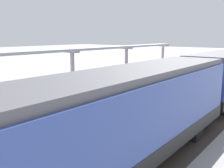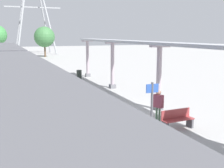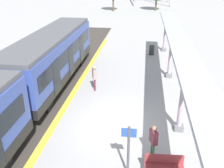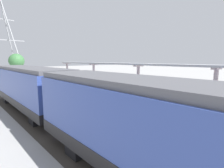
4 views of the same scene
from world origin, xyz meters
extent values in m
plane|color=#9A9998|center=(0.00, 0.00, 0.00)|extent=(176.00, 176.00, 0.00)
cube|color=gold|center=(-3.30, 0.00, 0.00)|extent=(0.36, 34.02, 0.01)
cube|color=#38332D|center=(-5.08, 0.00, 0.00)|extent=(3.20, 46.02, 0.01)
cube|color=black|center=(-3.76, -7.79, 2.25)|extent=(0.03, 10.90, 0.84)
cube|color=black|center=(-3.76, -10.75, 1.69)|extent=(0.04, 1.10, 2.00)
cube|color=black|center=(-3.76, -7.79, 1.69)|extent=(0.04, 1.10, 2.00)
cube|color=black|center=(-3.76, -4.83, 1.69)|extent=(0.04, 1.10, 2.00)
cube|color=black|center=(-5.08, -4.00, 0.32)|extent=(2.21, 0.90, 0.64)
cube|color=#354B98|center=(-5.08, 4.66, 1.94)|extent=(2.60, 11.85, 2.60)
cube|color=black|center=(-5.08, 4.66, 0.92)|extent=(2.63, 11.87, 0.55)
cube|color=#515156|center=(-5.08, 4.66, 3.36)|extent=(2.39, 11.85, 0.24)
cube|color=black|center=(-3.76, 4.66, 2.25)|extent=(0.03, 10.90, 0.84)
cube|color=black|center=(-3.76, 1.69, 1.69)|extent=(0.04, 1.10, 2.00)
cube|color=black|center=(-3.76, 4.66, 1.69)|extent=(0.04, 1.10, 2.00)
cube|color=black|center=(-3.76, 7.62, 1.69)|extent=(0.04, 1.10, 2.00)
cube|color=black|center=(-5.08, 0.86, 0.32)|extent=(2.21, 0.90, 0.64)
cube|color=slate|center=(3.03, -13.34, 0.15)|extent=(0.44, 0.44, 0.30)
cylinder|color=#A796A0|center=(3.03, -13.34, 1.87)|extent=(0.28, 0.28, 3.14)
cube|color=#A796A0|center=(3.03, -13.34, 3.50)|extent=(1.10, 0.36, 0.12)
cube|color=slate|center=(3.03, -6.56, 0.15)|extent=(0.44, 0.44, 0.30)
cylinder|color=#A796A0|center=(3.03, -6.56, 1.87)|extent=(0.28, 0.28, 3.14)
cube|color=#A796A0|center=(3.03, -6.56, 3.50)|extent=(1.10, 0.36, 0.12)
cube|color=slate|center=(3.03, -0.20, 0.15)|extent=(0.44, 0.44, 0.30)
cylinder|color=#A796A0|center=(3.03, -0.20, 1.87)|extent=(0.28, 0.28, 3.14)
cube|color=#A796A0|center=(3.03, -0.20, 3.50)|extent=(1.10, 0.36, 0.12)
cube|color=#A8AAB2|center=(3.03, -0.09, 3.64)|extent=(1.20, 27.31, 0.16)
cube|color=#A03733|center=(2.13, -9.95, 0.44)|extent=(1.51, 0.48, 0.04)
cube|color=#A03733|center=(2.13, -9.76, 0.66)|extent=(1.50, 0.10, 0.40)
cube|color=#4C4C51|center=(2.80, -9.97, 0.21)|extent=(0.11, 0.40, 0.42)
cube|color=#4C4C51|center=(1.46, -9.93, 0.21)|extent=(0.11, 0.40, 0.42)
cube|color=maroon|center=(2.12, -3.38, 0.44)|extent=(1.52, 0.51, 0.04)
cube|color=maroon|center=(2.11, -3.19, 0.66)|extent=(1.50, 0.13, 0.40)
cube|color=#4C4C51|center=(2.79, -3.34, 0.21)|extent=(0.12, 0.40, 0.42)
cube|color=#4C4C51|center=(1.45, -3.41, 0.21)|extent=(0.12, 0.40, 0.42)
cylinder|color=#4C4C51|center=(0.74, -3.48, 1.10)|extent=(0.10, 0.10, 2.20)
cube|color=#284C9E|center=(0.74, -3.48, 1.95)|extent=(0.56, 0.04, 0.36)
cylinder|color=maroon|center=(-2.01, 3.78, 0.43)|extent=(0.11, 0.11, 0.85)
cylinder|color=maroon|center=(-1.95, 3.61, 0.43)|extent=(0.11, 0.11, 0.85)
cube|color=gray|center=(-1.98, 3.70, 1.17)|extent=(0.38, 0.54, 0.64)
sphere|color=tan|center=(-1.98, 3.70, 1.61)|extent=(0.23, 0.23, 0.23)
cylinder|color=#486A4D|center=(1.66, -2.34, 0.40)|extent=(0.10, 0.10, 0.80)
cylinder|color=#486A4D|center=(1.72, -2.49, 0.40)|extent=(0.10, 0.10, 0.80)
cube|color=brown|center=(1.69, -2.41, 1.09)|extent=(0.37, 0.51, 0.60)
sphere|color=#936550|center=(1.69, -2.41, 1.50)|extent=(0.22, 0.22, 0.22)
camera|label=1|loc=(-9.80, 11.83, 4.59)|focal=41.46mm
camera|label=2|loc=(-4.95, -13.29, 4.11)|focal=45.04mm
camera|label=3|loc=(1.12, -10.94, 7.31)|focal=40.14mm
camera|label=4|loc=(-9.39, -10.05, 4.08)|focal=27.41mm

